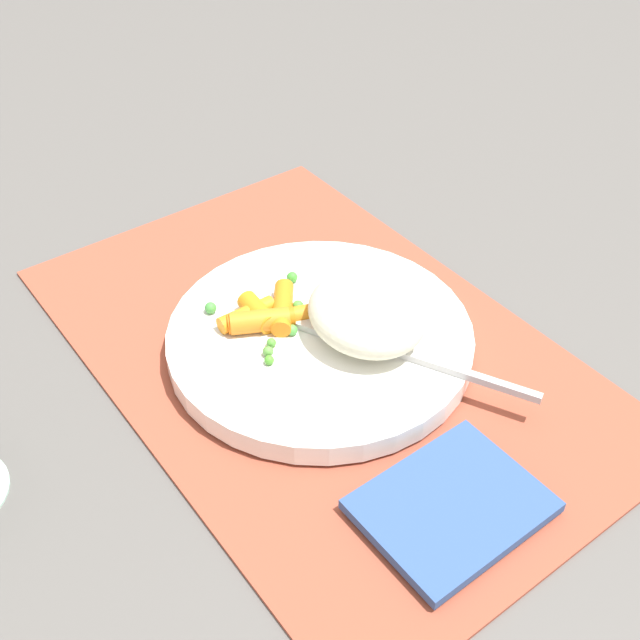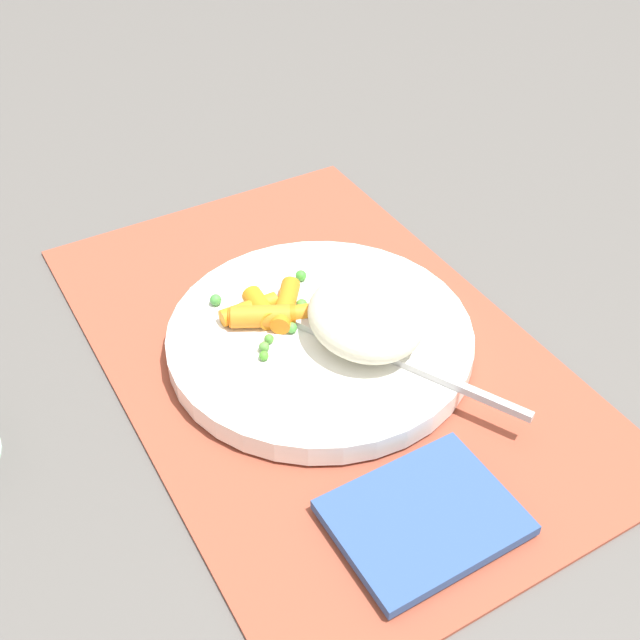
{
  "view_description": "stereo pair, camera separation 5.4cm",
  "coord_description": "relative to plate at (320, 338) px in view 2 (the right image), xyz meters",
  "views": [
    {
      "loc": [
        -0.37,
        0.27,
        0.43
      ],
      "look_at": [
        0.0,
        0.0,
        0.03
      ],
      "focal_mm": 44.72,
      "sensor_mm": 36.0,
      "label": 1
    },
    {
      "loc": [
        -0.4,
        0.23,
        0.43
      ],
      "look_at": [
        0.0,
        0.0,
        0.03
      ],
      "focal_mm": 44.72,
      "sensor_mm": 36.0,
      "label": 2
    }
  ],
  "objects": [
    {
      "name": "napkin",
      "position": [
        -0.17,
        0.02,
        -0.0
      ],
      "size": [
        0.09,
        0.11,
        0.01
      ],
      "primitive_type": "cube",
      "rotation": [
        0.0,
        0.0,
        0.01
      ],
      "color": "#33518C",
      "rests_on": "placemat"
    },
    {
      "name": "rice_mound",
      "position": [
        -0.03,
        -0.02,
        0.03
      ],
      "size": [
        0.1,
        0.08,
        0.04
      ],
      "primitive_type": "ellipsoid",
      "color": "beige",
      "rests_on": "plate"
    },
    {
      "name": "placemat",
      "position": [
        0.0,
        0.0,
        -0.01
      ],
      "size": [
        0.48,
        0.31,
        0.01
      ],
      "primitive_type": "cube",
      "color": "#9E4733",
      "rests_on": "ground_plane"
    },
    {
      "name": "fork",
      "position": [
        -0.04,
        -0.02,
        0.01
      ],
      "size": [
        0.19,
        0.11,
        0.01
      ],
      "color": "silver",
      "rests_on": "plate"
    },
    {
      "name": "carrot_portion",
      "position": [
        0.03,
        0.03,
        0.02
      ],
      "size": [
        0.06,
        0.09,
        0.02
      ],
      "color": "orange",
      "rests_on": "plate"
    },
    {
      "name": "pea_scatter",
      "position": [
        0.03,
        0.03,
        0.01
      ],
      "size": [
        0.09,
        0.08,
        0.01
      ],
      "color": "#4DA22D",
      "rests_on": "plate"
    },
    {
      "name": "ground_plane",
      "position": [
        0.0,
        0.0,
        -0.01
      ],
      "size": [
        2.4,
        2.4,
        0.0
      ],
      "primitive_type": "plane",
      "color": "#565451"
    },
    {
      "name": "plate",
      "position": [
        0.0,
        0.0,
        0.0
      ],
      "size": [
        0.24,
        0.24,
        0.02
      ],
      "primitive_type": "cylinder",
      "color": "white",
      "rests_on": "placemat"
    }
  ]
}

